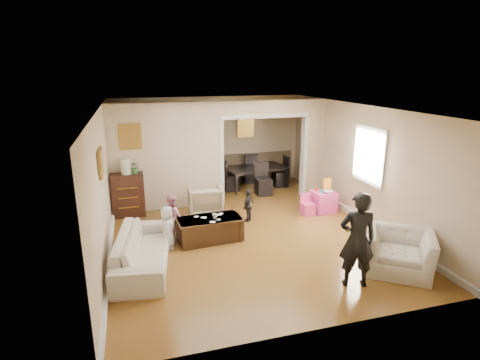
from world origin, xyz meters
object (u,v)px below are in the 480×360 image
object	(u,v)px
adult_person	(357,240)
armchair_front	(399,252)
play_table	(323,202)
child_toddler	(248,206)
dresser	(128,195)
coffee_cup	(215,216)
sofa	(143,250)
armchair_back	(205,200)
dining_table	(256,178)
cyan_cup	(321,191)
coffee_table	(210,229)
child_kneel_a	(167,228)
table_lamp	(126,166)
child_kneel_b	(172,216)

from	to	relation	value
adult_person	armchair_front	bearing A→B (deg)	-152.87
play_table	child_toddler	xyz separation A→B (m)	(-1.93, -0.10, 0.13)
dresser	coffee_cup	bearing A→B (deg)	-49.17
sofa	child_toddler	bearing A→B (deg)	-49.36
adult_person	child_toddler	distance (m)	3.18
armchair_back	armchair_front	world-z (taller)	armchair_back
armchair_back	child_toddler	bearing A→B (deg)	146.90
sofa	dining_table	bearing A→B (deg)	-32.33
adult_person	cyan_cup	bearing A→B (deg)	-91.86
coffee_table	child_kneel_a	world-z (taller)	child_kneel_a
dining_table	adult_person	xyz separation A→B (m)	(-0.14, -5.42, 0.47)
dresser	child_toddler	distance (m)	2.84
play_table	cyan_cup	size ratio (longest dim) A/B	6.49
sofa	dresser	xyz separation A→B (m)	(-0.22, 2.61, 0.20)
coffee_table	table_lamp	bearing A→B (deg)	129.82
dining_table	dresser	bearing A→B (deg)	-168.58
dresser	dining_table	bearing A→B (deg)	19.55
sofa	child_kneel_a	xyz separation A→B (m)	(0.48, 0.60, 0.12)
sofa	armchair_back	xyz separation A→B (m)	(1.51, 2.16, 0.05)
armchair_front	child_toddler	world-z (taller)	child_toddler
play_table	cyan_cup	distance (m)	0.31
table_lamp	dining_table	xyz separation A→B (m)	(3.57, 1.27, -0.89)
child_kneel_a	child_kneel_b	world-z (taller)	child_kneel_b
dining_table	child_kneel_b	distance (m)	3.93
sofa	child_toddler	world-z (taller)	child_toddler
coffee_table	dining_table	xyz separation A→B (m)	(2.02, 3.13, 0.07)
sofa	play_table	world-z (taller)	sofa
armchair_front	table_lamp	xyz separation A→B (m)	(-4.40, 3.97, 0.85)
adult_person	dining_table	bearing A→B (deg)	-75.37
sofa	play_table	size ratio (longest dim) A/B	4.13
dining_table	table_lamp	bearing A→B (deg)	-168.58
child_kneel_a	play_table	bearing A→B (deg)	-70.96
coffee_table	adult_person	bearing A→B (deg)	-50.61
table_lamp	dresser	bearing A→B (deg)	0.00
sofa	cyan_cup	xyz separation A→B (m)	(4.21, 1.55, 0.23)
adult_person	coffee_table	bearing A→B (deg)	-34.52
child_toddler	child_kneel_b	bearing A→B (deg)	-31.20
armchair_front	child_kneel_a	size ratio (longest dim) A/B	1.26
dresser	child_toddler	size ratio (longest dim) A/B	1.36
armchair_front	child_kneel_b	distance (m)	4.29
cyan_cup	child_kneel_a	bearing A→B (deg)	-165.68
child_kneel_a	child_kneel_b	xyz separation A→B (m)	(0.15, 0.45, 0.04)
dining_table	child_kneel_a	xyz separation A→B (m)	(-2.87, -3.28, 0.12)
sofa	adult_person	world-z (taller)	adult_person
play_table	child_kneel_b	xyz separation A→B (m)	(-3.68, -0.55, 0.22)
armchair_back	play_table	bearing A→B (deg)	172.96
coffee_cup	child_kneel_b	size ratio (longest dim) A/B	0.11
coffee_table	cyan_cup	xyz separation A→B (m)	(2.88, 0.80, 0.30)
armchair_front	child_kneel_a	xyz separation A→B (m)	(-3.70, 1.95, 0.08)
table_lamp	coffee_cup	world-z (taller)	table_lamp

